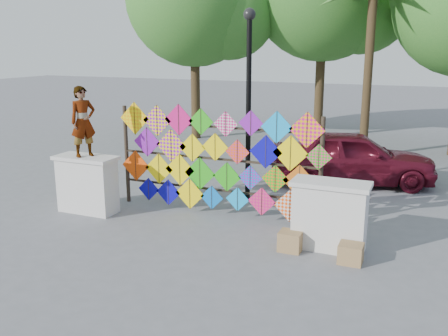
{
  "coord_description": "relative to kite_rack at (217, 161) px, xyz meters",
  "views": [
    {
      "loc": [
        4.27,
        -8.87,
        3.66
      ],
      "look_at": [
        0.27,
        0.6,
        1.12
      ],
      "focal_mm": 40.0,
      "sensor_mm": 36.0,
      "label": 1
    }
  ],
  "objects": [
    {
      "name": "lamppost",
      "position": [
        0.25,
        1.27,
        1.46
      ],
      "size": [
        0.28,
        0.28,
        4.46
      ],
      "color": "black",
      "rests_on": "ground"
    },
    {
      "name": "parapet_left",
      "position": [
        -2.75,
        -0.93,
        -0.58
      ],
      "size": [
        1.4,
        0.65,
        1.28
      ],
      "color": "silver",
      "rests_on": "ground"
    },
    {
      "name": "ground",
      "position": [
        -0.05,
        -0.73,
        -1.23
      ],
      "size": [
        80.0,
        80.0,
        0.0
      ],
      "primitive_type": "plane",
      "color": "slate",
      "rests_on": "ground"
    },
    {
      "name": "vendor_woman",
      "position": [
        -2.75,
        -0.93,
        0.81
      ],
      "size": [
        0.6,
        0.67,
        1.53
      ],
      "primitive_type": "imported",
      "rotation": [
        0.0,
        0.0,
        1.05
      ],
      "color": "#99999E",
      "rests_on": "parapet_left"
    },
    {
      "name": "parapet_right",
      "position": [
        2.65,
        -0.93,
        -0.58
      ],
      "size": [
        1.4,
        0.65,
        1.28
      ],
      "color": "silver",
      "rests_on": "ground"
    },
    {
      "name": "cardboard_box_far",
      "position": [
        3.13,
        -1.4,
        -1.06
      ],
      "size": [
        0.41,
        0.37,
        0.34
      ],
      "primitive_type": "cube",
      "color": "#A38A4F",
      "rests_on": "ground"
    },
    {
      "name": "cardboard_box_near",
      "position": [
        2.04,
        -1.29,
        -1.05
      ],
      "size": [
        0.41,
        0.36,
        0.36
      ],
      "primitive_type": "cube",
      "color": "#A38A4F",
      "rests_on": "ground"
    },
    {
      "name": "palm_tree",
      "position": [
        2.15,
        7.27,
        3.72
      ],
      "size": [
        3.62,
        3.62,
        5.83
      ],
      "color": "#3F301B",
      "rests_on": "ground"
    },
    {
      "name": "sedan",
      "position": [
        2.33,
        3.74,
        -0.5
      ],
      "size": [
        4.6,
        2.89,
        1.46
      ],
      "primitive_type": "imported",
      "rotation": [
        0.0,
        0.0,
        1.87
      ],
      "color": "#580F1E",
      "rests_on": "ground"
    },
    {
      "name": "kite_rack",
      "position": [
        0.0,
        0.0,
        0.0
      ],
      "size": [
        4.98,
        0.24,
        2.42
      ],
      "color": "#2C2218",
      "rests_on": "ground"
    }
  ]
}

